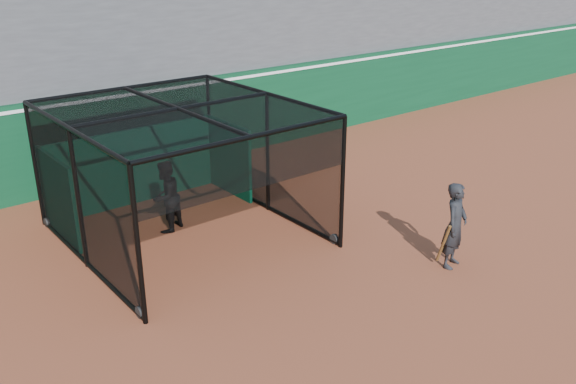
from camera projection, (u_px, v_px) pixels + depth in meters
ground at (331, 303)px, 11.06m from camera, size 120.00×120.00×0.00m
outfield_wall at (123, 132)px, 16.73m from camera, size 50.00×0.50×2.50m
grandstand at (59, 2)px, 18.27m from camera, size 50.00×7.85×8.95m
batting_cage at (182, 174)px, 13.15m from camera, size 4.68×5.26×2.90m
batter at (166, 197)px, 13.61m from camera, size 1.00×0.91×1.65m
on_deck_player at (455, 226)px, 12.05m from camera, size 0.75×0.60×1.78m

